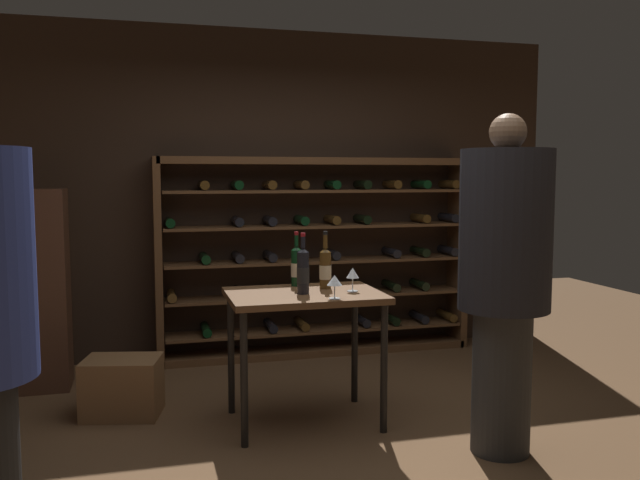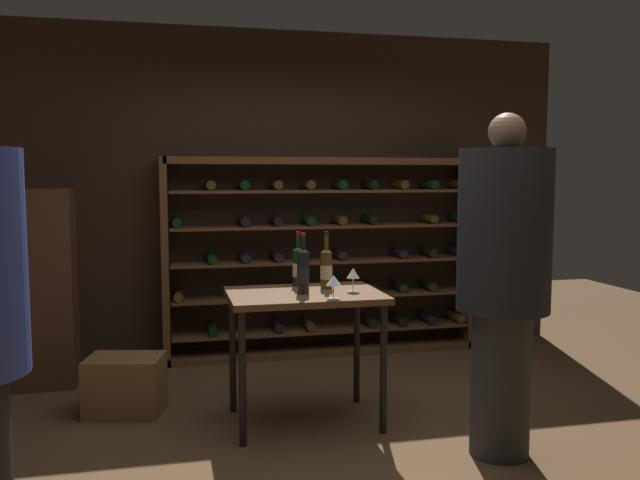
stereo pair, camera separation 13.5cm
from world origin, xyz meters
name	(u,v)px [view 2 (the right image)]	position (x,y,z in m)	size (l,w,h in m)	color
ground_plane	(346,443)	(0.00, 0.00, 0.00)	(10.33, 10.33, 0.00)	brown
back_wall	(282,194)	(0.00, 2.17, 1.40)	(5.10, 0.10, 2.80)	#332319
wine_rack	(326,257)	(0.35, 1.96, 0.86)	(2.74, 0.32, 1.71)	brown
tasting_table	(305,308)	(-0.16, 0.39, 0.73)	(0.95, 0.67, 0.83)	brown
person_bystander_dark_jacket	(503,270)	(0.80, -0.33, 1.04)	(0.50, 0.50, 1.89)	#313131
wine_crate	(125,385)	(-1.28, 0.81, 0.19)	(0.48, 0.34, 0.38)	brown
display_cabinet	(44,288)	(-1.88, 1.55, 0.73)	(0.44, 0.36, 1.46)	#4C2D1E
wine_bottle_red_label	(326,268)	(0.00, 0.49, 0.97)	(0.08, 0.08, 0.37)	#4C3314
wine_bottle_amber_reserve	(303,271)	(-0.18, 0.34, 0.98)	(0.08, 0.08, 0.38)	black
wine_bottle_gold_foil	(298,266)	(-0.16, 0.64, 0.97)	(0.07, 0.07, 0.36)	black
wine_glass_stemmed_left	(353,274)	(0.14, 0.34, 0.94)	(0.08, 0.08, 0.15)	silver
wine_glass_stemmed_right	(334,281)	(-0.04, 0.13, 0.94)	(0.09, 0.09, 0.14)	silver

